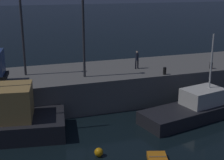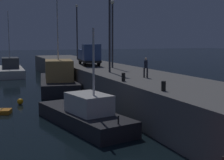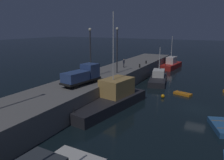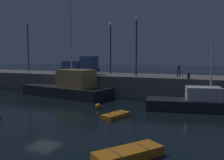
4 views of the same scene
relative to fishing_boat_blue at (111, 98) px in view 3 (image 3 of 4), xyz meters
The scene contains 14 objects.
ground_plane 11.14m from the fishing_boat_blue, 66.17° to the right, with size 320.00×320.00×0.00m, color black.
pier_quay 6.64m from the fishing_boat_blue, 47.60° to the left, with size 64.33×7.18×2.76m.
fishing_boat_blue is the anchor object (origin of this frame).
fishing_boat_white 31.82m from the fishing_boat_blue, ahead, with size 9.14×3.67×8.05m.
fishing_boat_orange 16.18m from the fishing_boat_blue, ahead, with size 9.59×4.75×6.59m.
rowboat_white_mid 13.25m from the fishing_boat_blue, 91.88° to the right, with size 4.47×3.06×0.61m.
rowboat_blue_far 12.48m from the fishing_boat_blue, 36.45° to the right, with size 1.88×2.89×0.37m.
mooring_buoy_near 8.72m from the fishing_boat_blue, 35.61° to the right, with size 0.55×0.55×0.55m, color orange.
lamp_post_east 8.76m from the fishing_boat_blue, 56.00° to the left, with size 0.44×0.44×7.40m.
lamp_post_central 10.67m from the fishing_boat_blue, 21.31° to the left, with size 0.44×0.44×7.46m.
utility_truck 4.92m from the fishing_boat_blue, 98.35° to the left, with size 6.18×2.82×2.59m.
dockworker 14.38m from the fishing_boat_blue, 17.95° to the left, with size 0.40×0.40×1.63m.
bollard_west 20.13m from the fishing_boat_blue, ahead, with size 0.28×0.28×0.60m, color black.
bollard_central 15.16m from the fishing_boat_blue, ahead, with size 0.28×0.28×0.64m, color black.
Camera 3 is at (-28.68, -2.84, 10.34)m, focal length 35.39 mm.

